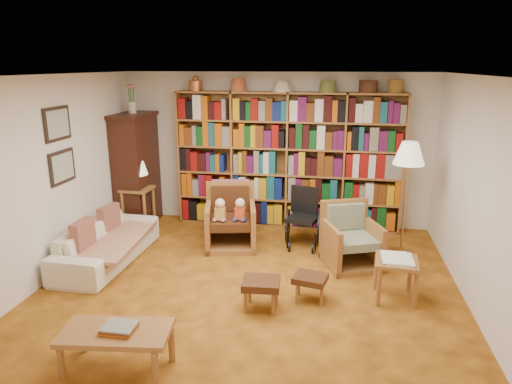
% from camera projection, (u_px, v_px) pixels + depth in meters
% --- Properties ---
extents(floor, '(5.00, 5.00, 0.00)m').
position_uv_depth(floor, '(249.00, 289.00, 5.50)').
color(floor, '#B96C1C').
rests_on(floor, ground).
extents(ceiling, '(5.00, 5.00, 0.00)m').
position_uv_depth(ceiling, '(248.00, 75.00, 4.82)').
color(ceiling, silver).
rests_on(ceiling, wall_back).
extents(wall_back, '(5.00, 0.00, 5.00)m').
position_uv_depth(wall_back, '(277.00, 150.00, 7.53)').
color(wall_back, silver).
rests_on(wall_back, floor).
extents(wall_front, '(5.00, 0.00, 5.00)m').
position_uv_depth(wall_front, '(171.00, 296.00, 2.79)').
color(wall_front, silver).
rests_on(wall_front, floor).
extents(wall_left, '(0.00, 5.00, 5.00)m').
position_uv_depth(wall_left, '(47.00, 180.00, 5.57)').
color(wall_left, silver).
rests_on(wall_left, floor).
extents(wall_right, '(0.00, 5.00, 5.00)m').
position_uv_depth(wall_right, '(484.00, 200.00, 4.75)').
color(wall_right, silver).
rests_on(wall_right, floor).
extents(bookshelf, '(3.60, 0.30, 2.42)m').
position_uv_depth(bookshelf, '(287.00, 157.00, 7.35)').
color(bookshelf, '#97602F').
rests_on(bookshelf, floor).
extents(curio_cabinet, '(0.50, 0.95, 2.40)m').
position_uv_depth(curio_cabinet, '(137.00, 169.00, 7.51)').
color(curio_cabinet, '#391B0F').
rests_on(curio_cabinet, floor).
extents(framed_pictures, '(0.03, 0.52, 0.97)m').
position_uv_depth(framed_pictures, '(60.00, 146.00, 5.75)').
color(framed_pictures, black).
rests_on(framed_pictures, wall_left).
extents(sofa, '(1.86, 0.76, 0.54)m').
position_uv_depth(sofa, '(107.00, 243.00, 6.20)').
color(sofa, beige).
rests_on(sofa, floor).
extents(sofa_throw, '(0.91, 1.56, 0.04)m').
position_uv_depth(sofa_throw, '(110.00, 241.00, 6.19)').
color(sofa_throw, beige).
rests_on(sofa_throw, sofa).
extents(cushion_left, '(0.17, 0.40, 0.39)m').
position_uv_depth(cushion_left, '(109.00, 221.00, 6.51)').
color(cushion_left, maroon).
rests_on(cushion_left, sofa).
extents(cushion_right, '(0.13, 0.41, 0.41)m').
position_uv_depth(cushion_right, '(83.00, 239.00, 5.85)').
color(cushion_right, maroon).
rests_on(cushion_right, sofa).
extents(side_table_lamp, '(0.47, 0.47, 0.70)m').
position_uv_depth(side_table_lamp, '(138.00, 199.00, 7.36)').
color(side_table_lamp, '#97602F').
rests_on(side_table_lamp, floor).
extents(table_lamp, '(0.37, 0.37, 0.51)m').
position_uv_depth(table_lamp, '(136.00, 167.00, 7.22)').
color(table_lamp, '#B9853B').
rests_on(table_lamp, side_table_lamp).
extents(armchair_leather, '(0.89, 0.91, 0.93)m').
position_uv_depth(armchair_leather, '(232.00, 220.00, 6.79)').
color(armchair_leather, '#97602F').
rests_on(armchair_leather, floor).
extents(armchair_sage, '(0.92, 0.91, 0.84)m').
position_uv_depth(armchair_sage, '(351.00, 241.00, 6.14)').
color(armchair_sage, '#97602F').
rests_on(armchair_sage, floor).
extents(wheelchair, '(0.52, 0.69, 0.86)m').
position_uv_depth(wheelchair, '(303.00, 219.00, 6.80)').
color(wheelchair, black).
rests_on(wheelchair, floor).
extents(floor_lamp, '(0.43, 0.43, 1.61)m').
position_uv_depth(floor_lamp, '(409.00, 158.00, 6.20)').
color(floor_lamp, '#B9853B').
rests_on(floor_lamp, floor).
extents(side_table_papers, '(0.51, 0.51, 0.52)m').
position_uv_depth(side_table_papers, '(396.00, 266.00, 5.17)').
color(side_table_papers, '#97602F').
rests_on(side_table_papers, floor).
extents(footstool_a, '(0.43, 0.37, 0.35)m').
position_uv_depth(footstool_a, '(261.00, 285.00, 4.99)').
color(footstool_a, '#442112').
rests_on(footstool_a, floor).
extents(footstool_b, '(0.42, 0.38, 0.31)m').
position_uv_depth(footstool_b, '(310.00, 280.00, 5.17)').
color(footstool_b, '#442112').
rests_on(footstool_b, floor).
extents(coffee_table, '(1.00, 0.58, 0.45)m').
position_uv_depth(coffee_table, '(116.00, 335.00, 3.97)').
color(coffee_table, '#97602F').
rests_on(coffee_table, floor).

